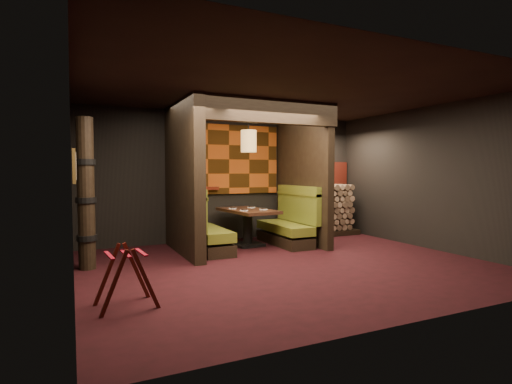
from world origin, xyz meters
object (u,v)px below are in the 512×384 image
object	(u,v)px
booth_bench_left	(203,231)
dining_table	(248,220)
luggage_rack	(126,274)
pendant_lamp	(249,141)
firewood_stack	(323,210)
booth_bench_right	(289,225)
totem_column	(86,195)

from	to	relation	value
booth_bench_left	dining_table	bearing A→B (deg)	10.04
booth_bench_left	luggage_rack	size ratio (longest dim) A/B	2.13
pendant_lamp	dining_table	bearing A→B (deg)	90.00
booth_bench_left	dining_table	size ratio (longest dim) A/B	1.05
booth_bench_left	firewood_stack	size ratio (longest dim) A/B	0.92
booth_bench_right	pendant_lamp	distance (m)	1.98
booth_bench_left	pendant_lamp	distance (m)	2.04
totem_column	firewood_stack	size ratio (longest dim) A/B	1.39
booth_bench_left	pendant_lamp	bearing A→B (deg)	7.29
totem_column	firewood_stack	distance (m)	5.51
booth_bench_right	firewood_stack	size ratio (longest dim) A/B	0.92
dining_table	pendant_lamp	xyz separation A→B (m)	(0.00, -0.05, 1.64)
dining_table	totem_column	bearing A→B (deg)	-166.77
pendant_lamp	totem_column	xyz separation A→B (m)	(-3.11, -0.68, -0.98)
dining_table	firewood_stack	distance (m)	2.29
dining_table	totem_column	distance (m)	3.26
dining_table	luggage_rack	size ratio (longest dim) A/B	2.03
dining_table	luggage_rack	bearing A→B (deg)	-134.37
firewood_stack	pendant_lamp	bearing A→B (deg)	-165.66
luggage_rack	booth_bench_right	bearing A→B (deg)	36.02
booth_bench_left	pendant_lamp	world-z (taller)	pendant_lamp
booth_bench_left	totem_column	xyz separation A→B (m)	(-2.09, -0.55, 0.79)
booth_bench_right	dining_table	distance (m)	0.90
pendant_lamp	firewood_stack	xyz separation A→B (m)	(2.23, 0.57, -1.55)
booth_bench_left	totem_column	distance (m)	2.30
pendant_lamp	firewood_stack	bearing A→B (deg)	14.34
luggage_rack	totem_column	xyz separation A→B (m)	(-0.34, 2.10, 0.81)
booth_bench_right	firewood_stack	bearing A→B (deg)	27.35
booth_bench_right	totem_column	distance (m)	4.10
dining_table	firewood_stack	size ratio (longest dim) A/B	0.88
booth_bench_right	luggage_rack	bearing A→B (deg)	-143.98
booth_bench_left	totem_column	bearing A→B (deg)	-165.25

